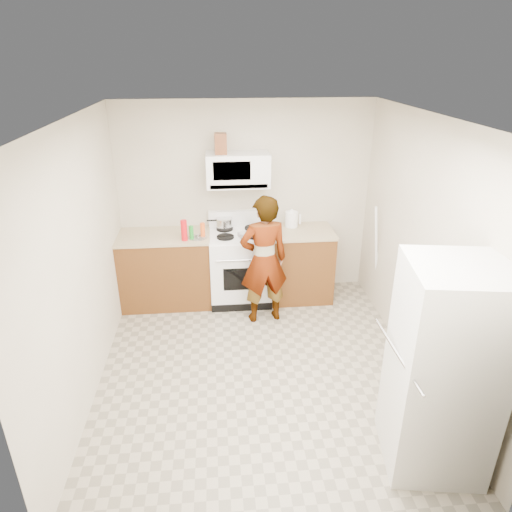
{
  "coord_description": "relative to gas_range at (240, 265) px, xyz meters",
  "views": [
    {
      "loc": [
        -0.39,
        -3.82,
        3.0
      ],
      "look_at": [
        0.02,
        0.55,
        1.03
      ],
      "focal_mm": 32.0,
      "sensor_mm": 36.0,
      "label": 1
    }
  ],
  "objects": [
    {
      "name": "floor",
      "position": [
        0.1,
        -1.48,
        -0.49
      ],
      "size": [
        3.6,
        3.6,
        0.0
      ],
      "primitive_type": "plane",
      "color": "gray",
      "rests_on": "ground"
    },
    {
      "name": "back_wall",
      "position": [
        0.1,
        0.31,
        0.76
      ],
      "size": [
        3.2,
        0.02,
        2.5
      ],
      "primitive_type": "cube",
      "color": "beige",
      "rests_on": "floor"
    },
    {
      "name": "right_wall",
      "position": [
        1.69,
        -1.48,
        0.76
      ],
      "size": [
        0.02,
        3.6,
        2.5
      ],
      "primitive_type": "cube",
      "color": "beige",
      "rests_on": "floor"
    },
    {
      "name": "cabinet_left",
      "position": [
        -0.94,
        0.01,
        -0.04
      ],
      "size": [
        1.12,
        0.62,
        0.9
      ],
      "primitive_type": "cube",
      "color": "brown",
      "rests_on": "floor"
    },
    {
      "name": "counter_left",
      "position": [
        -0.94,
        0.01,
        0.43
      ],
      "size": [
        1.14,
        0.64,
        0.03
      ],
      "primitive_type": "cube",
      "color": "tan",
      "rests_on": "cabinet_left"
    },
    {
      "name": "cabinet_right",
      "position": [
        0.78,
        0.01,
        -0.04
      ],
      "size": [
        0.8,
        0.62,
        0.9
      ],
      "primitive_type": "cube",
      "color": "brown",
      "rests_on": "floor"
    },
    {
      "name": "counter_right",
      "position": [
        0.78,
        0.01,
        0.43
      ],
      "size": [
        0.82,
        0.64,
        0.03
      ],
      "primitive_type": "cube",
      "color": "tan",
      "rests_on": "cabinet_right"
    },
    {
      "name": "gas_range",
      "position": [
        0.0,
        0.0,
        0.0
      ],
      "size": [
        0.76,
        0.65,
        1.13
      ],
      "color": "white",
      "rests_on": "floor"
    },
    {
      "name": "microwave",
      "position": [
        0.0,
        0.13,
        1.21
      ],
      "size": [
        0.76,
        0.38,
        0.4
      ],
      "primitive_type": "cube",
      "color": "white",
      "rests_on": "back_wall"
    },
    {
      "name": "person",
      "position": [
        0.25,
        -0.52,
        0.3
      ],
      "size": [
        0.63,
        0.46,
        1.57
      ],
      "primitive_type": "imported",
      "rotation": [
        0.0,
        0.0,
        3.31
      ],
      "color": "tan",
      "rests_on": "floor"
    },
    {
      "name": "fridge",
      "position": [
        1.34,
        -2.72,
        0.36
      ],
      "size": [
        0.8,
        0.8,
        1.7
      ],
      "primitive_type": "cube",
      "rotation": [
        0.0,
        0.0,
        -0.16
      ],
      "color": "silver",
      "rests_on": "floor"
    },
    {
      "name": "kettle",
      "position": [
        0.68,
        0.16,
        0.55
      ],
      "size": [
        0.18,
        0.18,
        0.2
      ],
      "primitive_type": "cylinder",
      "rotation": [
        0.0,
        0.0,
        -0.14
      ],
      "color": "white",
      "rests_on": "counter_right"
    },
    {
      "name": "jug",
      "position": [
        -0.2,
        0.09,
        1.53
      ],
      "size": [
        0.14,
        0.14,
        0.24
      ],
      "primitive_type": "cube",
      "rotation": [
        0.0,
        0.0,
        0.02
      ],
      "color": "brown",
      "rests_on": "microwave"
    },
    {
      "name": "saucepan",
      "position": [
        -0.18,
        0.17,
        0.52
      ],
      "size": [
        0.21,
        0.21,
        0.11
      ],
      "primitive_type": "cylinder",
      "rotation": [
        0.0,
        0.0,
        0.05
      ],
      "color": "silver",
      "rests_on": "gas_range"
    },
    {
      "name": "tray",
      "position": [
        0.11,
        -0.14,
        0.47
      ],
      "size": [
        0.29,
        0.22,
        0.05
      ],
      "primitive_type": "cube",
      "rotation": [
        0.0,
        0.0,
        0.29
      ],
      "color": "silver",
      "rests_on": "gas_range"
    },
    {
      "name": "bottle_spray",
      "position": [
        -0.67,
        -0.19,
        0.58
      ],
      "size": [
        0.09,
        0.09,
        0.25
      ],
      "primitive_type": "cylinder",
      "rotation": [
        0.0,
        0.0,
        0.21
      ],
      "color": "red",
      "rests_on": "counter_left"
    },
    {
      "name": "bottle_hot_sauce",
      "position": [
        -0.45,
        -0.1,
        0.54
      ],
      "size": [
        0.07,
        0.07,
        0.18
      ],
      "primitive_type": "cylinder",
      "rotation": [
        0.0,
        0.0,
        0.39
      ],
      "color": "#F95D1B",
      "rests_on": "counter_left"
    },
    {
      "name": "bottle_green_cap",
      "position": [
        -0.59,
        -0.17,
        0.53
      ],
      "size": [
        0.07,
        0.07,
        0.17
      ],
      "primitive_type": "cylinder",
      "rotation": [
        0.0,
        0.0,
        -0.42
      ],
      "color": "#188522",
      "rests_on": "counter_left"
    },
    {
      "name": "pot_lid",
      "position": [
        -0.51,
        -0.13,
        0.46
      ],
      "size": [
        0.27,
        0.27,
        0.01
      ],
      "primitive_type": "cylinder",
      "rotation": [
        0.0,
        0.0,
        -0.26
      ],
      "color": "white",
      "rests_on": "counter_left"
    },
    {
      "name": "broom",
      "position": [
        1.68,
        -0.3,
        0.19
      ],
      "size": [
        0.24,
        0.2,
        1.34
      ],
      "primitive_type": "cylinder",
      "rotation": [
        0.14,
        -0.14,
        -0.13
      ],
      "color": "white",
      "rests_on": "floor"
    }
  ]
}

